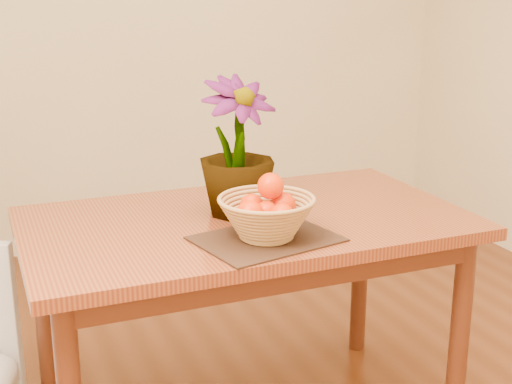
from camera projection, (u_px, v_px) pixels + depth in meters
name	position (u px, v px, depth m)	size (l,w,h in m)	color
wall_back	(114.00, 7.00, 3.84)	(4.00, 0.02, 2.70)	#FCEEBF
table	(246.00, 243.00, 2.30)	(1.40, 0.80, 0.75)	brown
placemat	(266.00, 239.00, 2.07)	(0.39, 0.29, 0.01)	#331E12
wicker_basket	(267.00, 219.00, 2.05)	(0.28, 0.28, 0.12)	tan
orange_pile	(267.00, 205.00, 2.05)	(0.20, 0.19, 0.14)	red
potted_plant	(237.00, 147.00, 2.25)	(0.25, 0.25, 0.44)	#184915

